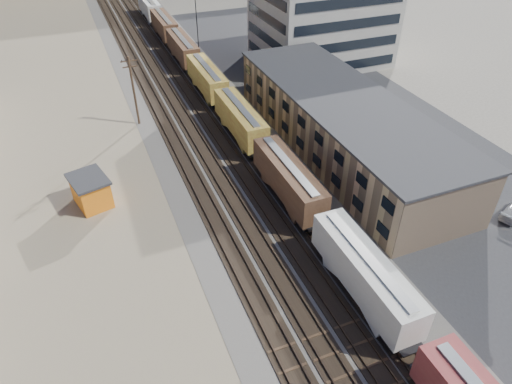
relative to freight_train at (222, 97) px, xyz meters
name	(u,v)px	position (x,y,z in m)	size (l,w,h in m)	color
ground	(336,329)	(-3.80, -40.35, -2.79)	(300.00, 300.00, 0.00)	#6B6356
ballast_bed	(182,93)	(-3.80, 9.65, -2.76)	(18.00, 200.00, 0.06)	#4C4742
dirt_yard	(57,145)	(-23.80, -0.35, -2.78)	(24.00, 180.00, 0.03)	#857A5B
asphalt_lot	(346,108)	(18.20, -5.35, -2.77)	(26.00, 120.00, 0.04)	#232326
rail_tracks	(179,93)	(-4.35, 9.65, -2.68)	(11.40, 200.00, 0.24)	black
freight_train	(222,97)	(0.00, 0.00, 0.00)	(3.00, 119.74, 4.46)	black
warehouse	(343,124)	(11.18, -15.35, 0.86)	(12.40, 40.40, 7.25)	tan
office_tower	(323,9)	(24.15, 14.60, 6.47)	(22.60, 18.60, 18.45)	#9E998E
utility_pole_north	(134,90)	(-12.30, 1.65, 2.50)	(2.20, 0.32, 10.00)	#382619
radio_mast	(196,16)	(2.20, 19.65, 6.33)	(1.20, 0.16, 18.00)	black
maintenance_shed	(91,191)	(-20.50, -15.40, -1.01)	(4.73, 5.51, 3.48)	orange
parked_car_blue	(336,95)	(18.32, -2.03, -2.07)	(2.42, 5.24, 1.46)	navy
parked_car_far	(362,62)	(30.20, 8.91, -1.99)	(1.90, 4.72, 1.61)	white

